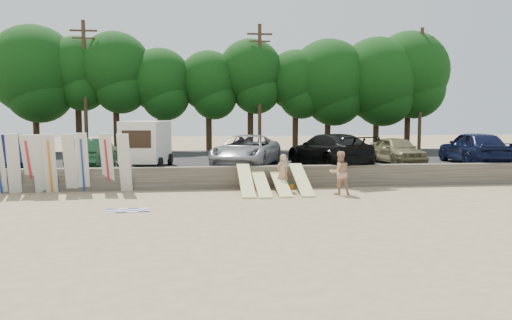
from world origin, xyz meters
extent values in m
plane|color=tan|center=(0.00, 0.00, 0.00)|extent=(120.00, 120.00, 0.00)
cube|color=#6B6356|center=(0.00, 3.00, 0.50)|extent=(44.00, 0.50, 1.00)
cube|color=#282828|center=(0.00, 10.50, 0.35)|extent=(44.00, 14.50, 0.70)
cylinder|color=#382616|center=(-13.76, 17.60, 2.65)|extent=(0.44, 0.44, 3.90)
sphere|color=#174C15|center=(-13.76, 17.60, 6.45)|extent=(6.31, 6.31, 6.31)
cylinder|color=#382616|center=(-10.84, 17.60, 2.71)|extent=(0.44, 0.44, 4.03)
sphere|color=#174C15|center=(-10.84, 17.60, 6.65)|extent=(4.47, 4.47, 4.47)
cylinder|color=#382616|center=(-8.19, 17.41, 2.73)|extent=(0.44, 0.44, 4.06)
sphere|color=#174C15|center=(-8.19, 17.41, 6.69)|extent=(5.08, 5.08, 5.08)
cylinder|color=#382616|center=(-5.08, 17.51, 2.44)|extent=(0.44, 0.44, 3.47)
sphere|color=#174C15|center=(-5.08, 17.51, 5.83)|extent=(4.61, 4.61, 4.61)
cylinder|color=#382616|center=(-1.57, 17.60, 2.43)|extent=(0.44, 0.44, 3.47)
sphere|color=#174C15|center=(-1.57, 17.60, 5.82)|extent=(4.41, 4.41, 4.41)
cylinder|color=#382616|center=(1.51, 17.60, 2.67)|extent=(0.44, 0.44, 3.94)
sphere|color=#174C15|center=(1.51, 17.60, 6.53)|extent=(4.78, 4.78, 4.78)
cylinder|color=#382616|center=(4.92, 17.60, 2.47)|extent=(0.44, 0.44, 3.54)
sphere|color=#174C15|center=(4.92, 17.60, 5.93)|extent=(4.52, 4.52, 4.52)
cylinder|color=#382616|center=(7.42, 17.60, 2.49)|extent=(0.44, 0.44, 3.58)
sphere|color=#174C15|center=(7.42, 17.60, 5.99)|extent=(6.05, 6.05, 6.05)
cylinder|color=#382616|center=(11.15, 17.39, 2.51)|extent=(0.44, 0.44, 3.63)
sphere|color=#174C15|center=(11.15, 17.39, 6.06)|extent=(6.27, 6.27, 6.27)
cylinder|color=#382616|center=(13.75, 17.60, 2.73)|extent=(0.44, 0.44, 4.06)
sphere|color=#174C15|center=(13.75, 17.60, 6.69)|extent=(6.05, 6.05, 6.05)
cylinder|color=#473321|center=(-10.00, 16.00, 5.20)|extent=(0.26, 0.26, 9.00)
cube|color=#473321|center=(-10.00, 16.00, 9.00)|extent=(1.80, 0.12, 0.12)
cube|color=#473321|center=(-10.00, 16.00, 8.50)|extent=(1.50, 0.10, 0.10)
cylinder|color=#473321|center=(2.00, 16.00, 5.20)|extent=(0.26, 0.26, 9.00)
cube|color=#473321|center=(2.00, 16.00, 9.00)|extent=(1.80, 0.12, 0.12)
cube|color=#473321|center=(2.00, 16.00, 8.50)|extent=(1.50, 0.10, 0.10)
cylinder|color=#473321|center=(14.00, 16.00, 5.20)|extent=(0.26, 0.26, 9.00)
cube|color=#473321|center=(14.00, 16.00, 9.00)|extent=(1.80, 0.12, 0.12)
cube|color=#473321|center=(14.00, 16.00, 8.50)|extent=(1.50, 0.10, 0.10)
cube|color=silver|center=(-5.01, 6.05, 2.01)|extent=(2.34, 3.86, 1.99)
cube|color=black|center=(-5.29, 4.24, 2.20)|extent=(1.35, 0.24, 0.82)
cylinder|color=black|center=(-6.13, 5.03, 1.00)|extent=(0.27, 0.62, 0.60)
cylinder|color=black|center=(-4.25, 4.75, 1.00)|extent=(0.27, 0.62, 0.60)
cylinder|color=black|center=(-5.78, 7.36, 1.00)|extent=(0.27, 0.62, 0.60)
cylinder|color=black|center=(-3.89, 7.08, 1.00)|extent=(0.27, 0.62, 0.60)
imported|color=#131442|center=(-11.83, 6.09, 1.53)|extent=(3.68, 5.32, 1.66)
imported|color=#163D22|center=(-7.70, 6.52, 1.42)|extent=(1.94, 4.52, 1.45)
imported|color=gray|center=(0.01, 5.84, 1.50)|extent=(4.49, 6.34, 1.61)
imported|color=black|center=(4.22, 5.46, 1.54)|extent=(3.91, 6.21, 1.68)
imported|color=olive|center=(8.15, 6.16, 1.43)|extent=(2.01, 4.41, 1.47)
imported|color=black|center=(12.29, 5.78, 1.58)|extent=(2.47, 5.32, 1.77)
cube|color=silver|center=(-10.15, 2.47, 1.28)|extent=(0.60, 0.70, 2.55)
cube|color=silver|center=(-9.57, 2.63, 1.25)|extent=(0.53, 0.83, 2.51)
cube|color=silver|center=(-9.09, 2.43, 1.26)|extent=(0.62, 0.85, 2.51)
cube|color=silver|center=(-8.67, 2.41, 1.27)|extent=(0.56, 0.74, 2.54)
cube|color=silver|center=(-7.87, 2.49, 1.27)|extent=(0.50, 0.72, 2.53)
cube|color=silver|center=(-7.37, 2.58, 1.28)|extent=(0.50, 0.53, 2.57)
cube|color=silver|center=(-6.35, 2.62, 1.27)|extent=(0.58, 0.71, 2.55)
cube|color=silver|center=(-5.59, 2.42, 1.27)|extent=(0.57, 0.75, 2.53)
cube|color=#F0ED97|center=(-0.46, 1.46, 0.56)|extent=(0.56, 2.83, 1.12)
cube|color=#F0ED97|center=(0.20, 1.41, 0.41)|extent=(0.56, 2.92, 0.83)
cube|color=#F0ED97|center=(1.04, 1.51, 0.41)|extent=(0.56, 2.92, 0.83)
cube|color=#F0ED97|center=(1.94, 1.47, 0.56)|extent=(0.56, 2.83, 1.12)
imported|color=tan|center=(1.21, 1.97, 0.81)|extent=(0.69, 0.59, 1.61)
imported|color=tan|center=(3.41, 0.75, 0.91)|extent=(0.93, 0.74, 1.82)
cube|color=#227D3E|center=(1.43, 2.40, 0.16)|extent=(0.46, 0.42, 0.32)
cube|color=orange|center=(1.64, 2.39, 0.11)|extent=(0.37, 0.35, 0.22)
plane|color=white|center=(-4.94, -1.87, 0.01)|extent=(1.60, 1.60, 0.00)
camera|label=1|loc=(-2.56, -19.39, 3.30)|focal=35.00mm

